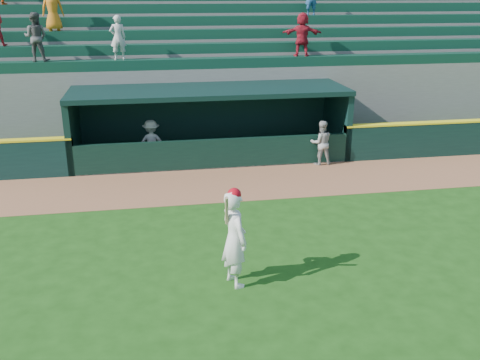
{
  "coord_description": "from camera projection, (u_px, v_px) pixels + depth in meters",
  "views": [
    {
      "loc": [
        -2.06,
        -10.31,
        5.61
      ],
      "look_at": [
        0.0,
        1.6,
        1.3
      ],
      "focal_mm": 40.0,
      "sensor_mm": 36.0,
      "label": 1
    }
  ],
  "objects": [
    {
      "name": "dugout_player_inside",
      "position": [
        152.0,
        142.0,
        17.97
      ],
      "size": [
        0.99,
        0.57,
        1.54
      ],
      "primitive_type": "imported",
      "rotation": [
        0.0,
        0.0,
        3.14
      ],
      "color": "#AAAAA5",
      "rests_on": "ground"
    },
    {
      "name": "warning_track",
      "position": [
        222.0,
        184.0,
        16.33
      ],
      "size": [
        40.0,
        3.0,
        0.01
      ],
      "primitive_type": "cube",
      "color": "#955C3B",
      "rests_on": "ground"
    },
    {
      "name": "dugout_player_front",
      "position": [
        321.0,
        143.0,
        17.97
      ],
      "size": [
        0.76,
        0.61,
        1.52
      ],
      "primitive_type": "imported",
      "rotation": [
        0.0,
        0.0,
        3.09
      ],
      "color": "#A0A09B",
      "rests_on": "ground"
    },
    {
      "name": "dugout",
      "position": [
        209.0,
        118.0,
        18.76
      ],
      "size": [
        9.4,
        2.8,
        2.46
      ],
      "color": "slate",
      "rests_on": "ground"
    },
    {
      "name": "stands",
      "position": [
        196.0,
        70.0,
        22.64
      ],
      "size": [
        34.5,
        6.3,
        7.15
      ],
      "color": "slate",
      "rests_on": "ground"
    },
    {
      "name": "batter_at_plate",
      "position": [
        234.0,
        237.0,
        10.48
      ],
      "size": [
        0.7,
        0.91,
        2.08
      ],
      "color": "white",
      "rests_on": "ground"
    },
    {
      "name": "ground",
      "position": [
        252.0,
        259.0,
        11.78
      ],
      "size": [
        120.0,
        120.0,
        0.0
      ],
      "primitive_type": "plane",
      "color": "#1A4711",
      "rests_on": "ground"
    }
  ]
}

